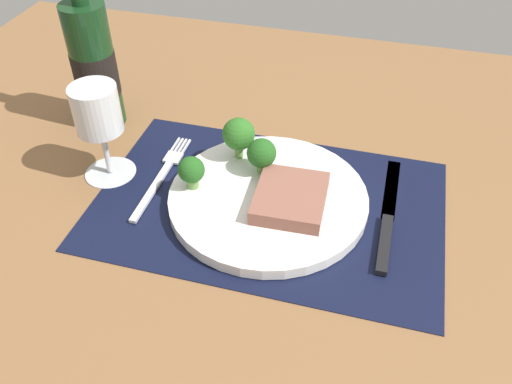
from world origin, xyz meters
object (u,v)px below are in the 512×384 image
Objects in this scene: fork at (162,176)px; wine_bottle at (94,65)px; plate at (268,199)px; wine_glass at (98,116)px; steak at (290,198)px; knife at (387,220)px.

wine_bottle is at bearing 139.51° from fork.
plate reaches higher than fork.
wine_bottle reaches higher than wine_glass.
wine_bottle is (-34.24, 13.97, 7.21)cm from steak.
fork is 12.13cm from wine_glass.
plate is at bearing 162.38° from steak.
wine_bottle is (-47.03, 12.41, 9.53)cm from knife.
wine_bottle is 14.24cm from wine_glass.
wine_bottle is 1.94× the size of wine_glass.
wine_bottle is (-14.82, 11.52, 9.58)cm from fork.
knife is (12.79, 1.56, -2.32)cm from steak.
fork is 32.22cm from knife.
steak is at bearing -176.22° from knife.
fork is 21.07cm from wine_bottle.
knife is (16.02, 0.53, -0.50)cm from plate.
wine_glass is at bearing -176.52° from fork.
plate is 1.40× the size of fork.
steak reaches higher than fork.
steak is 0.45× the size of knife.
steak is at bearing -22.20° from wine_bottle.
fork is (-16.19, 1.42, -0.55)cm from plate.
knife is 0.83× the size of wine_bottle.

